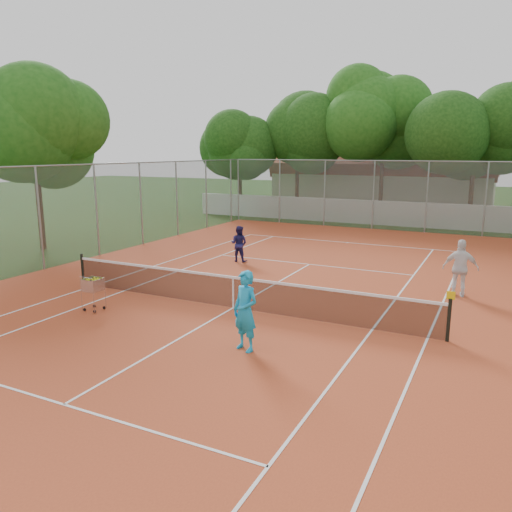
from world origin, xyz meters
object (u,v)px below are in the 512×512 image
at_px(player_near, 245,311).
at_px(player_far_right, 461,268).
at_px(tennis_net, 233,292).
at_px(clubhouse, 384,180).
at_px(player_far_left, 239,244).
at_px(ball_hopper, 93,293).

distance_m(player_near, player_far_right, 8.00).
xyz_separation_m(tennis_net, player_far_right, (5.84, 4.25, 0.43)).
xyz_separation_m(tennis_net, clubhouse, (-2.00, 29.00, 1.69)).
bearing_deg(player_far_right, player_far_left, -13.89).
height_order(player_far_left, player_far_right, player_far_right).
xyz_separation_m(player_far_left, player_far_right, (8.67, -1.38, 0.16)).
distance_m(tennis_net, player_near, 3.22).
distance_m(clubhouse, ball_hopper, 31.09).
distance_m(clubhouse, player_far_left, 23.43).
bearing_deg(player_near, player_far_left, 137.54).
height_order(tennis_net, clubhouse, clubhouse).
relative_size(player_far_right, ball_hopper, 1.74).
distance_m(player_near, player_far_left, 9.48).
distance_m(clubhouse, player_far_right, 26.00).
relative_size(clubhouse, player_near, 8.69).
distance_m(player_far_right, ball_hopper, 11.24).
relative_size(player_near, player_far_right, 1.03).
distance_m(player_near, ball_hopper, 5.33).
bearing_deg(clubhouse, player_far_left, -92.05).
bearing_deg(player_near, ball_hopper, -168.48).
distance_m(clubhouse, player_near, 31.89).
height_order(player_near, ball_hopper, player_near).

